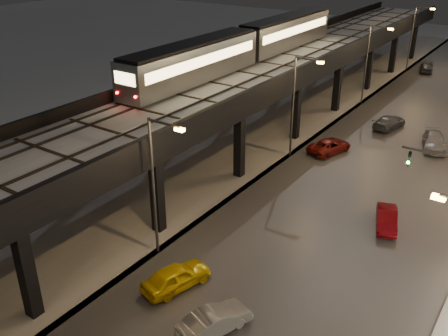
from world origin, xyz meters
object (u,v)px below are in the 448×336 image
Objects in this scene: car_near_white at (215,322)px; car_mid_silver at (329,146)px; car_taxi at (176,277)px; car_mid_dark at (389,123)px; car_onc_silver at (387,220)px; car_far_white at (426,67)px; subway_train at (246,44)px; car_onc_white at (434,142)px.

car_near_white is 24.65m from car_mid_silver.
car_mid_dark is at bearing -78.34° from car_taxi.
car_mid_silver reaches higher than car_onc_silver.
subway_train is at bearing 58.25° from car_far_white.
car_onc_white is at bearing -77.08° from car_near_white.
subway_train reaches higher than car_onc_silver.
car_mid_silver is (10.45, -2.04, -7.64)m from subway_train.
car_taxi is 1.00× the size of car_far_white.
car_onc_white is at bearing 73.52° from car_onc_silver.
car_mid_silver is at bearing 76.21° from car_far_white.
car_far_white is at bearing -73.57° from car_mid_dark.
car_near_white reaches higher than car_mid_silver.
car_near_white is 0.85× the size of car_onc_white.
car_near_white is (3.80, -1.62, -0.05)m from car_taxi.
car_mid_dark is at bearing 88.17° from car_onc_silver.
subway_train is 23.42m from car_onc_silver.
car_far_white is (-4.47, 58.53, 0.05)m from car_near_white.
car_taxi reaches higher than car_near_white.
car_near_white is 0.89× the size of car_mid_dark.
car_far_white reaches higher than car_onc_white.
car_onc_white reaches higher than car_onc_silver.
car_taxi is 0.89× the size of car_onc_white.
car_taxi is 31.87m from car_mid_dark.
car_far_white reaches higher than car_onc_silver.
car_onc_white reaches higher than car_near_white.
car_taxi is 15.18m from car_onc_silver.
car_onc_white is (-0.72, 15.92, 0.06)m from car_onc_silver.
car_mid_dark is (2.54, 9.17, 0.02)m from car_mid_silver.
car_mid_dark is (1.98, 31.81, -0.06)m from car_taxi.
car_near_white is 0.96× the size of car_far_white.
car_near_white is 58.70m from car_far_white.
car_onc_silver is 0.80× the size of car_onc_white.
car_mid_dark is (-1.82, 33.42, -0.01)m from car_near_white.
car_far_white is at bearing -74.09° from car_taxi.
car_onc_white is (5.11, -2.87, 0.03)m from car_mid_dark.
car_far_white is 0.89× the size of car_onc_white.
car_mid_silver is (-0.56, 22.64, -0.08)m from car_taxi.
car_mid_silver is at bearing -157.02° from car_onc_white.
car_taxi is 1.11× the size of car_onc_silver.
car_onc_white is at bearing 13.24° from subway_train.
car_taxi is at bearing -3.99° from car_near_white.
car_mid_silver is 34.27m from car_far_white.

